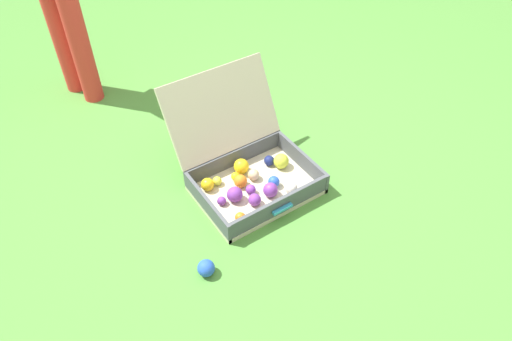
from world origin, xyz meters
name	(u,v)px	position (x,y,z in m)	size (l,w,h in m)	color
ground_plane	(253,192)	(0.00, 0.00, 0.00)	(16.00, 16.00, 0.00)	#4C8C38
open_suitcase	(247,166)	(0.02, 0.09, 0.11)	(0.59, 0.66, 0.51)	beige
stray_ball_on_grass	(206,268)	(-0.44, -0.29, 0.04)	(0.08, 0.08, 0.08)	blue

